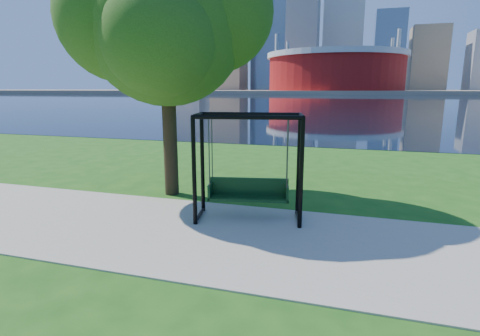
% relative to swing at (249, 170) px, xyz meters
% --- Properties ---
extents(ground, '(900.00, 900.00, 0.00)m').
position_rel_swing_xyz_m(ground, '(0.11, -0.63, -1.17)').
color(ground, '#1E5114').
rests_on(ground, ground).
extents(path, '(120.00, 4.00, 0.03)m').
position_rel_swing_xyz_m(path, '(0.11, -1.13, -1.16)').
color(path, '#9E937F').
rests_on(path, ground).
extents(river, '(900.00, 180.00, 0.02)m').
position_rel_swing_xyz_m(river, '(0.11, 101.37, -1.16)').
color(river, black).
rests_on(river, ground).
extents(far_bank, '(900.00, 228.00, 2.00)m').
position_rel_swing_xyz_m(far_bank, '(0.11, 305.37, -0.17)').
color(far_bank, '#937F60').
rests_on(far_bank, ground).
extents(stadium, '(83.00, 83.00, 32.00)m').
position_rel_swing_xyz_m(stadium, '(-9.89, 234.37, 13.06)').
color(stadium, maroon).
rests_on(stadium, far_bank).
extents(skyline, '(392.00, 66.00, 96.50)m').
position_rel_swing_xyz_m(skyline, '(-4.16, 318.77, 34.72)').
color(skyline, gray).
rests_on(skyline, far_bank).
extents(swing, '(2.52, 1.47, 2.42)m').
position_rel_swing_xyz_m(swing, '(0.00, 0.00, 0.00)').
color(swing, black).
rests_on(swing, ground).
extents(park_tree, '(5.48, 4.95, 6.80)m').
position_rel_swing_xyz_m(park_tree, '(-2.72, 1.49, 3.55)').
color(park_tree, black).
rests_on(park_tree, ground).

